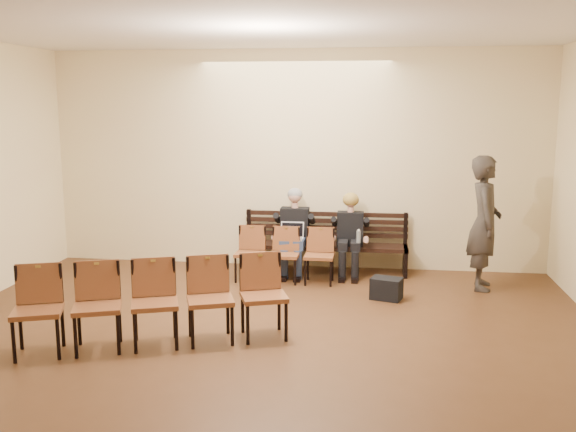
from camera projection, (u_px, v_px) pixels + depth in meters
The scene contains 11 objects.
ground at pixel (227, 404), 5.75m from camera, with size 10.00×10.00×0.00m, color #52321C.
room_walls at pixel (241, 116), 6.08m from camera, with size 8.02×10.01×3.51m.
bench at pixel (325, 258), 10.18m from camera, with size 2.60×0.90×0.45m, color black.
seated_man at pixel (294, 232), 10.05m from camera, with size 0.55×0.76×1.32m, color black, non-canonical shape.
seated_woman at pixel (350, 238), 9.95m from camera, with size 0.50×0.70×1.17m, color black, non-canonical shape.
laptop at pixel (291, 240), 9.84m from camera, with size 0.36×0.28×0.26m, color silver.
water_bottle at pixel (358, 244), 9.67m from camera, with size 0.06×0.06×0.21m, color silver.
bag at pixel (386, 289), 8.78m from camera, with size 0.40×0.28×0.30m, color black.
passerby at pixel (485, 213), 9.14m from camera, with size 0.81×0.53×2.22m, color #342F2A.
chair_row_front at pixel (284, 255), 9.59m from camera, with size 1.48×0.45×0.82m, color brown.
chair_row_back at pixel (155, 304), 7.05m from camera, with size 2.94×0.52×0.96m, color brown.
Camera 1 is at (1.26, -5.25, 2.66)m, focal length 40.00 mm.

